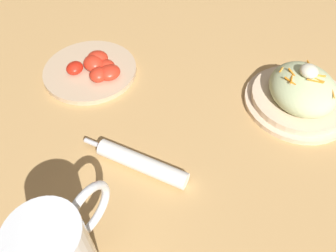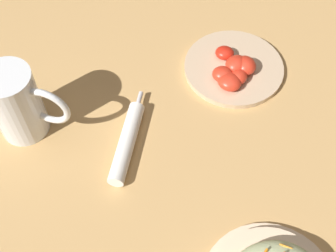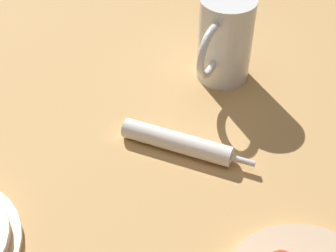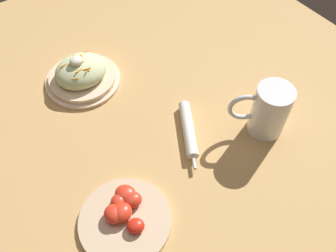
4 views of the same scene
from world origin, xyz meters
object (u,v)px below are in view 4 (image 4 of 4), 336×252
at_px(salad_plate, 82,74).
at_px(beer_mug, 268,113).
at_px(napkin_roll, 188,130).
at_px(tomato_plate, 124,216).

relative_size(salad_plate, beer_mug, 1.46).
distance_m(salad_plate, beer_mug, 0.54).
bearing_deg(napkin_roll, salad_plate, 111.76).
bearing_deg(napkin_roll, tomato_plate, -159.16).
bearing_deg(salad_plate, tomato_plate, -107.03).
bearing_deg(tomato_plate, salad_plate, 72.97).
bearing_deg(beer_mug, napkin_roll, 147.68).
distance_m(napkin_roll, tomato_plate, 0.28).
bearing_deg(tomato_plate, napkin_roll, 20.84).
height_order(salad_plate, napkin_roll, salad_plate).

